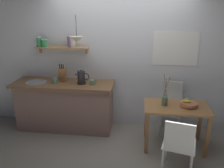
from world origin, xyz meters
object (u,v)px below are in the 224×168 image
object	(u,v)px
pendant_lamp	(77,40)
coffee_mug_spare	(93,82)
dining_chair_near	(179,144)
electric_kettle	(81,77)
dining_chair_far	(171,106)
fruit_bowl	(188,104)
twig_vase	(165,100)
knife_block	(63,74)
dining_table	(176,113)
coffee_mug_by_sink	(55,81)

from	to	relation	value
pendant_lamp	coffee_mug_spare	bearing A→B (deg)	6.18
dining_chair_near	electric_kettle	bearing A→B (deg)	146.87
dining_chair_far	fruit_bowl	size ratio (longest dim) A/B	3.50
twig_vase	electric_kettle	bearing A→B (deg)	166.67
dining_chair_near	pendant_lamp	distance (m)	2.26
twig_vase	knife_block	xyz separation A→B (m)	(-1.81, 0.44, 0.23)
dining_table	twig_vase	distance (m)	0.29
electric_kettle	dining_table	bearing A→B (deg)	-12.29
dining_chair_far	electric_kettle	xyz separation A→B (m)	(-1.61, -0.14, 0.52)
dining_chair_far	twig_vase	bearing A→B (deg)	-110.38
electric_kettle	pendant_lamp	distance (m)	0.67
coffee_mug_by_sink	knife_block	bearing A→B (deg)	53.23
dining_table	coffee_mug_by_sink	world-z (taller)	coffee_mug_by_sink
dining_table	fruit_bowl	bearing A→B (deg)	4.76
pendant_lamp	fruit_bowl	bearing A→B (deg)	-8.91
dining_table	knife_block	xyz separation A→B (m)	(-2.00, 0.45, 0.45)
dining_chair_far	coffee_mug_by_sink	bearing A→B (deg)	-175.16
pendant_lamp	coffee_mug_by_sink	bearing A→B (deg)	178.77
fruit_bowl	knife_block	size ratio (longest dim) A/B	0.83
knife_block	pendant_lamp	distance (m)	0.75
knife_block	coffee_mug_by_sink	size ratio (longest dim) A/B	2.56
dining_chair_near	dining_chair_far	size ratio (longest dim) A/B	0.89
fruit_bowl	pendant_lamp	size ratio (longest dim) A/B	0.59
dining_table	coffee_mug_by_sink	bearing A→B (deg)	171.54
dining_chair_near	twig_vase	size ratio (longest dim) A/B	1.61
fruit_bowl	twig_vase	size ratio (longest dim) A/B	0.51
dining_chair_far	pendant_lamp	bearing A→B (deg)	-173.54
dining_chair_far	coffee_mug_spare	bearing A→B (deg)	-173.49
electric_kettle	knife_block	size ratio (longest dim) A/B	0.78
dining_chair_near	electric_kettle	xyz separation A→B (m)	(-1.59, 1.04, 0.56)
fruit_bowl	coffee_mug_by_sink	xyz separation A→B (m)	(-2.29, 0.30, 0.19)
knife_block	pendant_lamp	xyz separation A→B (m)	(0.34, -0.15, 0.65)
knife_block	coffee_mug_spare	bearing A→B (deg)	-11.88
dining_chair_near	coffee_mug_spare	bearing A→B (deg)	143.83
dining_chair_far	electric_kettle	bearing A→B (deg)	-175.17
fruit_bowl	coffee_mug_by_sink	world-z (taller)	coffee_mug_by_sink
dining_chair_far	electric_kettle	world-z (taller)	electric_kettle
knife_block	coffee_mug_by_sink	world-z (taller)	knife_block
knife_block	coffee_mug_by_sink	xyz separation A→B (m)	(-0.10, -0.14, -0.08)
pendant_lamp	knife_block	bearing A→B (deg)	156.45
dining_table	coffee_mug_spare	xyz separation A→B (m)	(-1.42, 0.33, 0.36)
electric_kettle	dining_chair_near	bearing A→B (deg)	-33.13
coffee_mug_spare	pendant_lamp	bearing A→B (deg)	-173.82
electric_kettle	knife_block	world-z (taller)	knife_block
coffee_mug_by_sink	dining_table	bearing A→B (deg)	-8.46
dining_chair_near	coffee_mug_by_sink	bearing A→B (deg)	154.31
fruit_bowl	electric_kettle	distance (m)	1.85
twig_vase	electric_kettle	xyz separation A→B (m)	(-1.44, 0.34, 0.22)
fruit_bowl	twig_vase	distance (m)	0.37
coffee_mug_spare	pendant_lamp	world-z (taller)	pendant_lamp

